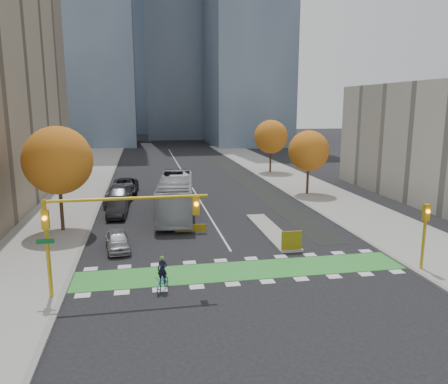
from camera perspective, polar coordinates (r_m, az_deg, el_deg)
name	(u,v)px	position (r m, az deg, el deg)	size (l,w,h in m)	color
ground	(248,280)	(25.28, 3.22, -11.41)	(300.00, 300.00, 0.00)	black
sidewalk_west	(61,208)	(44.42, -20.49, -2.00)	(7.00, 120.00, 0.15)	gray
sidewalk_east	(327,197)	(47.71, 13.34, -0.69)	(7.00, 120.00, 0.15)	gray
curb_west	(99,207)	(43.93, -15.99, -1.86)	(0.30, 120.00, 0.16)	gray
curb_east	(296,199)	(46.42, 9.38, -0.87)	(0.30, 120.00, 0.16)	gray
bike_crossing	(243,270)	(26.63, 2.44, -10.18)	(20.00, 3.00, 0.01)	green
centre_line	(183,173)	(63.63, -5.34, 2.46)	(0.15, 70.00, 0.01)	silver
bike_lane_paint	(250,184)	(55.11, 3.41, 1.11)	(2.50, 50.00, 0.01)	black
median_island	(271,231)	(34.45, 6.15, -5.06)	(1.60, 10.00, 0.16)	gray
hazard_board	(292,240)	(29.88, 8.82, -6.27)	(1.40, 0.12, 1.30)	yellow
tower_ne	(247,19)	(112.47, 3.03, 21.69)	(18.00, 24.00, 60.00)	#47566B
tower_far	(143,16)	(165.42, -10.55, 21.69)	(26.00, 26.00, 80.00)	#47566B
tree_west	(58,160)	(35.45, -20.87, 3.87)	(5.20, 5.20, 8.22)	#332114
tree_east_near	(309,151)	(48.23, 11.00, 5.30)	(4.40, 4.40, 7.08)	#332114
tree_east_far	(271,137)	(63.44, 6.14, 7.18)	(4.80, 4.80, 7.65)	#332114
traffic_signal_west	(99,220)	(22.96, -15.99, -3.57)	(8.53, 0.56, 5.20)	#BF9914
traffic_signal_east	(425,227)	(28.26, 24.76, -4.14)	(0.35, 0.43, 4.10)	#BF9914
cyclist	(163,279)	(23.95, -8.01, -11.17)	(1.17, 1.77, 1.93)	#1E4F8D
bus	(176,196)	(39.20, -6.32, -0.54)	(2.94, 12.56, 3.50)	#A7ACAF
parked_car_a	(118,240)	(30.84, -13.72, -6.17)	(1.57, 3.89, 1.33)	#A2A3A8
parked_car_b	(117,208)	(39.78, -13.76, -2.09)	(1.59, 4.57, 1.51)	black
parked_car_c	(119,196)	(44.64, -13.60, -0.51)	(2.38, 5.85, 1.70)	#454649
parked_car_d	(125,187)	(49.53, -12.85, 0.68)	(2.84, 6.15, 1.71)	black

